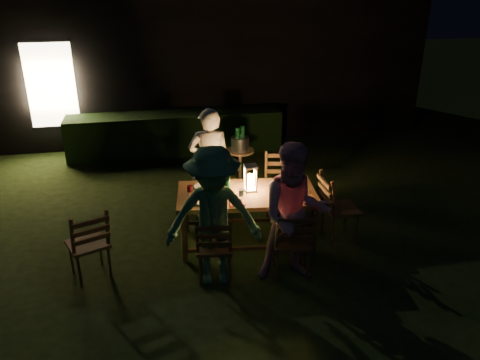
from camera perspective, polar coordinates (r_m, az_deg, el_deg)
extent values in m
plane|color=black|center=(6.28, -0.55, -7.71)|extent=(40.00, 40.00, 0.00)
cube|color=black|center=(11.64, -6.51, 15.14)|extent=(10.00, 4.00, 3.20)
cube|color=#FFE5B2|center=(9.85, -22.03, 10.64)|extent=(0.90, 0.06, 1.60)
cube|color=black|center=(9.49, -7.83, 5.72)|extent=(4.20, 0.70, 0.80)
cube|color=#492918|center=(5.97, 0.85, -1.77)|extent=(1.85, 1.07, 0.06)
cube|color=#492918|center=(5.81, -6.81, -6.98)|extent=(0.07, 0.07, 0.65)
cube|color=#492918|center=(6.44, -6.66, -3.73)|extent=(0.07, 0.07, 0.65)
cube|color=#492918|center=(5.96, 8.97, -6.27)|extent=(0.07, 0.07, 0.65)
cube|color=#492918|center=(6.58, 7.53, -3.17)|extent=(0.07, 0.07, 0.65)
cube|color=#492918|center=(5.43, -3.15, -8.15)|extent=(0.45, 0.44, 0.04)
cube|color=#492918|center=(5.15, -3.22, -6.74)|extent=(0.42, 0.19, 0.47)
cube|color=#492918|center=(5.50, 6.33, -7.44)|extent=(0.49, 0.47, 0.04)
cube|color=#492918|center=(5.21, 6.75, -5.90)|extent=(0.45, 0.21, 0.50)
cube|color=#492918|center=(6.72, -3.62, -0.98)|extent=(0.54, 0.52, 0.04)
cube|color=#492918|center=(6.79, -3.62, 1.99)|extent=(0.48, 0.23, 0.55)
cube|color=#492918|center=(6.83, 4.80, -1.00)|extent=(0.50, 0.49, 0.04)
cube|color=#492918|center=(6.89, 4.79, 1.67)|extent=(0.44, 0.23, 0.50)
cube|color=#492918|center=(6.32, 12.20, -3.44)|extent=(0.42, 0.44, 0.04)
cube|color=#492918|center=(6.13, 10.80, -1.30)|extent=(0.15, 0.44, 0.51)
cube|color=#492918|center=(5.70, -18.05, -7.43)|extent=(0.55, 0.54, 0.04)
cube|color=#492918|center=(5.42, -17.84, -5.83)|extent=(0.45, 0.29, 0.50)
imported|color=beige|center=(6.66, -3.71, 1.95)|extent=(0.64, 0.45, 1.63)
imported|color=#C18496|center=(5.25, 6.66, -4.16)|extent=(0.87, 0.71, 1.66)
imported|color=#397347|center=(5.16, -3.22, -4.61)|extent=(1.13, 0.73, 1.65)
cube|color=white|center=(6.00, 1.28, -1.18)|extent=(0.15, 0.15, 0.03)
cube|color=white|center=(5.88, 1.31, 1.66)|extent=(0.16, 0.16, 0.03)
cylinder|color=#FF9E3F|center=(5.96, 1.29, -0.17)|extent=(0.09, 0.09, 0.18)
cylinder|color=white|center=(6.13, -4.47, -0.78)|extent=(0.25, 0.25, 0.01)
cylinder|color=white|center=(5.73, -4.41, -2.58)|extent=(0.25, 0.25, 0.01)
cylinder|color=white|center=(6.21, 4.78, -0.45)|extent=(0.25, 0.25, 0.01)
cylinder|color=white|center=(5.82, 5.49, -2.20)|extent=(0.25, 0.25, 0.01)
cylinder|color=#0F471E|center=(5.88, -1.56, -0.38)|extent=(0.07, 0.07, 0.28)
cube|color=red|center=(5.66, -0.34, -2.89)|extent=(0.18, 0.14, 0.01)
cube|color=red|center=(5.77, 6.60, -2.51)|extent=(0.18, 0.14, 0.01)
cube|color=black|center=(5.66, -5.11, -2.99)|extent=(0.14, 0.07, 0.01)
cylinder|color=brown|center=(7.77, 0.01, 3.57)|extent=(0.47, 0.47, 0.04)
cylinder|color=brown|center=(7.88, 0.01, 1.49)|extent=(0.05, 0.05, 0.61)
cylinder|color=#A5A8AD|center=(7.73, 0.01, 4.46)|extent=(0.30, 0.30, 0.22)
cylinder|color=#0F471E|center=(7.67, -0.30, 4.69)|extent=(0.07, 0.07, 0.32)
cylinder|color=#0F471E|center=(7.76, 0.31, 4.93)|extent=(0.07, 0.07, 0.32)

